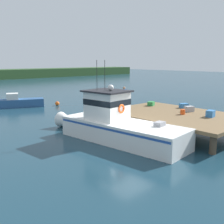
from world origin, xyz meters
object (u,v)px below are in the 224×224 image
at_px(moored_boat_outer_mooring, 17,102).
at_px(mooring_buoy_outer, 110,105).
at_px(main_fishing_boat, 115,124).
at_px(crate_single_far, 210,114).
at_px(mooring_buoy_channel_marker, 57,103).
at_px(bait_bucket, 183,112).
at_px(crate_stack_mid_dock, 184,106).
at_px(deckhand_by_the_boat, 124,97).
at_px(crate_single_by_cleat, 189,109).
at_px(crate_stack_near_edge, 151,104).

height_order(moored_boat_outer_mooring, mooring_buoy_outer, moored_boat_outer_mooring).
xyz_separation_m(main_fishing_boat, mooring_buoy_outer, (7.79, 9.17, -0.81)).
relative_size(crate_single_far, mooring_buoy_channel_marker, 1.31).
height_order(crate_single_far, bait_bucket, crate_single_far).
distance_m(crate_single_far, crate_stack_mid_dock, 3.50).
bearing_deg(deckhand_by_the_boat, mooring_buoy_outer, 56.25).
distance_m(moored_boat_outer_mooring, mooring_buoy_channel_marker, 4.13).
distance_m(crate_single_far, mooring_buoy_channel_marker, 16.90).
bearing_deg(mooring_buoy_channel_marker, main_fishing_boat, -106.81).
xyz_separation_m(crate_single_far, crate_single_by_cleat, (0.58, 1.93, -0.02)).
xyz_separation_m(crate_stack_near_edge, bait_bucket, (-1.20, -3.75, 0.01)).
bearing_deg(crate_single_far, crate_stack_mid_dock, 61.52).
bearing_deg(crate_single_by_cleat, main_fishing_boat, 167.19).
height_order(crate_stack_near_edge, deckhand_by_the_boat, deckhand_by_the_boat).
bearing_deg(main_fishing_boat, crate_stack_mid_dock, -1.64).
bearing_deg(mooring_buoy_channel_marker, bait_bucket, -87.60).
bearing_deg(crate_stack_mid_dock, main_fishing_boat, 178.36).
distance_m(deckhand_by_the_boat, moored_boat_outer_mooring, 13.18).
bearing_deg(crate_stack_near_edge, crate_single_by_cleat, -90.08).
bearing_deg(main_fishing_boat, crate_single_far, -31.51).
relative_size(crate_stack_mid_dock, deckhand_by_the_boat, 0.37).
relative_size(crate_single_by_cleat, deckhand_by_the_boat, 0.37).
height_order(main_fishing_boat, crate_single_by_cleat, main_fishing_boat).
relative_size(main_fishing_boat, crate_stack_near_edge, 16.58).
xyz_separation_m(crate_single_by_cleat, moored_boat_outer_mooring, (-5.42, 16.90, -0.90)).
distance_m(main_fishing_boat, crate_stack_near_edge, 6.31).
bearing_deg(bait_bucket, moored_boat_outer_mooring, 103.83).
bearing_deg(main_fishing_boat, crate_stack_near_edge, 19.86).
bearing_deg(bait_bucket, mooring_buoy_outer, 74.13).
xyz_separation_m(bait_bucket, moored_boat_outer_mooring, (-4.23, 17.16, -0.87)).
height_order(crate_single_far, crate_stack_mid_dock, crate_single_far).
bearing_deg(crate_stack_mid_dock, crate_single_far, -118.48).
relative_size(deckhand_by_the_boat, moored_boat_outer_mooring, 0.29).
xyz_separation_m(crate_single_far, moored_boat_outer_mooring, (-4.84, 18.83, -0.92)).
height_order(main_fishing_boat, mooring_buoy_channel_marker, main_fishing_boat).
distance_m(mooring_buoy_outer, mooring_buoy_channel_marker, 5.72).
xyz_separation_m(main_fishing_boat, crate_stack_near_edge, (5.93, 2.14, 0.35)).
height_order(crate_stack_near_edge, moored_boat_outer_mooring, crate_stack_near_edge).
height_order(deckhand_by_the_boat, moored_boat_outer_mooring, deckhand_by_the_boat).
bearing_deg(moored_boat_outer_mooring, crate_stack_near_edge, -67.98).
relative_size(main_fishing_boat, crate_single_by_cleat, 16.58).
bearing_deg(mooring_buoy_channel_marker, deckhand_by_the_boat, -92.88).
bearing_deg(moored_boat_outer_mooring, main_fishing_boat, -91.84).
bearing_deg(mooring_buoy_channel_marker, mooring_buoy_outer, -49.75).
distance_m(main_fishing_boat, crate_single_by_cleat, 6.09).
bearing_deg(mooring_buoy_outer, crate_single_by_cleat, -100.06).
bearing_deg(deckhand_by_the_boat, main_fishing_boat, -141.43).
bearing_deg(mooring_buoy_outer, crate_stack_mid_dock, -94.78).
bearing_deg(mooring_buoy_channel_marker, crate_single_by_cleat, -82.99).
relative_size(main_fishing_boat, crate_stack_mid_dock, 16.58).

